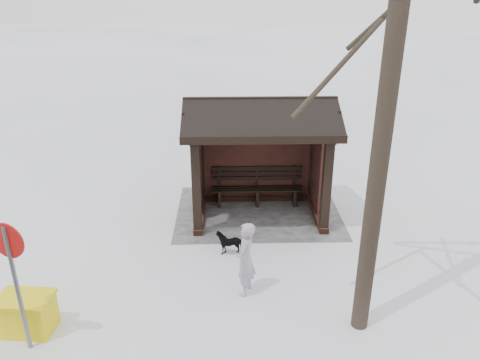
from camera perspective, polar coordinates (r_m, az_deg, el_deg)
name	(u,v)px	position (r m, az deg, el deg)	size (l,w,h in m)	color
ground	(258,215)	(12.08, 2.26, -4.34)	(120.00, 120.00, 0.00)	white
trampled_patch	(258,212)	(12.25, 2.20, -3.88)	(4.20, 3.20, 0.02)	gray
bus_shelter	(259,133)	(11.40, 2.38, 5.74)	(3.60, 2.40, 3.09)	#3B1D15
pedestrian	(245,259)	(8.90, 0.67, -9.63)	(0.55, 0.36, 1.50)	#A293AD
dog	(230,242)	(10.39, -1.19, -7.57)	(0.28, 0.62, 0.52)	black
grit_bin	(27,314)	(9.03, -24.55, -14.60)	(0.96, 0.71, 0.69)	yellow
road_sign	(12,261)	(7.97, -26.07, -8.82)	(0.57, 0.21, 2.31)	slate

